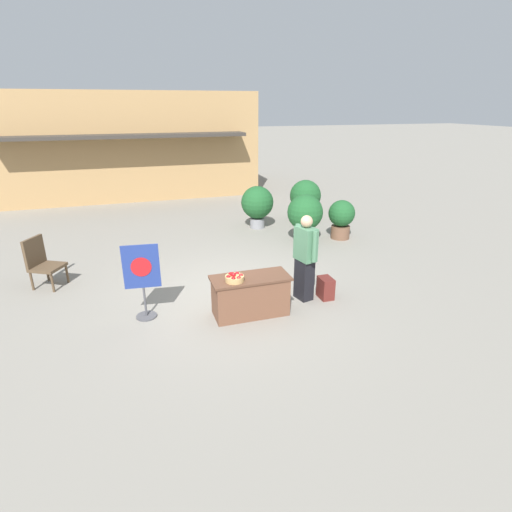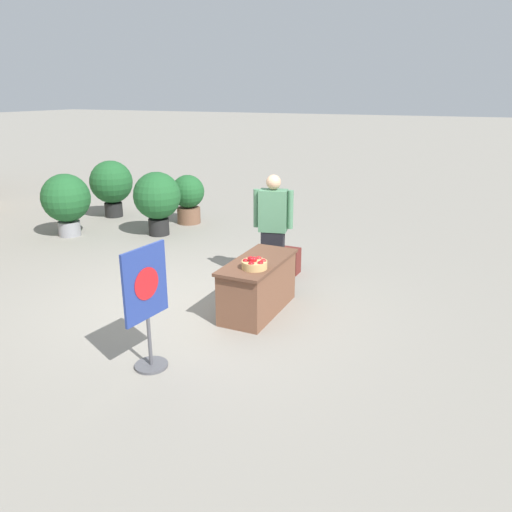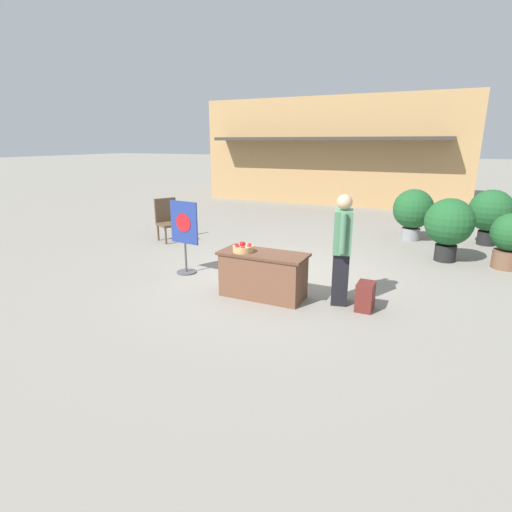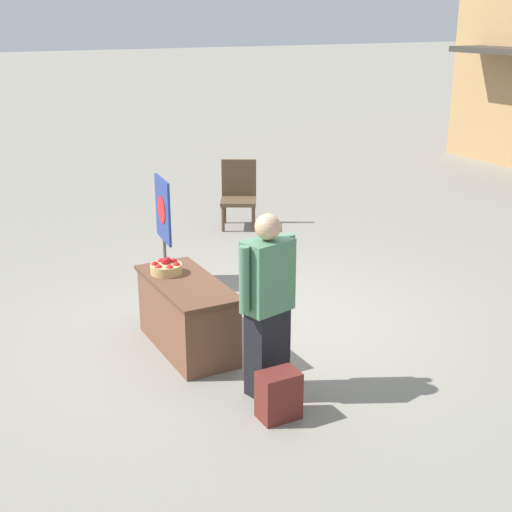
% 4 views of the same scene
% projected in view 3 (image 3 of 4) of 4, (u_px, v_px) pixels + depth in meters
% --- Properties ---
extents(ground_plane, '(120.00, 120.00, 0.00)m').
position_uv_depth(ground_plane, '(273.00, 277.00, 7.34)').
color(ground_plane, gray).
extents(storefront_building, '(10.25, 5.73, 4.02)m').
position_uv_depth(storefront_building, '(342.00, 151.00, 17.13)').
color(storefront_building, tan).
rests_on(storefront_building, ground_plane).
extents(display_table, '(1.39, 0.61, 0.73)m').
position_uv_depth(display_table, '(263.00, 275.00, 6.33)').
color(display_table, brown).
rests_on(display_table, ground_plane).
extents(apple_basket, '(0.32, 0.32, 0.16)m').
position_uv_depth(apple_basket, '(243.00, 248.00, 6.26)').
color(apple_basket, tan).
rests_on(apple_basket, display_table).
extents(person_visitor, '(0.35, 0.60, 1.67)m').
position_uv_depth(person_visitor, '(342.00, 249.00, 5.95)').
color(person_visitor, black).
rests_on(person_visitor, ground_plane).
extents(backpack, '(0.24, 0.34, 0.42)m').
position_uv_depth(backpack, '(365.00, 296.00, 5.86)').
color(backpack, maroon).
rests_on(backpack, ground_plane).
extents(poster_board, '(0.62, 0.36, 1.36)m').
position_uv_depth(poster_board, '(185.00, 234.00, 7.36)').
color(poster_board, '#4C4C51').
rests_on(poster_board, ground_plane).
extents(patio_chair, '(0.75, 0.75, 1.04)m').
position_uv_depth(patio_chair, '(168.00, 218.00, 9.93)').
color(patio_chair, brown).
rests_on(patio_chair, ground_plane).
extents(potted_plant_near_right, '(0.97, 0.97, 1.28)m').
position_uv_depth(potted_plant_near_right, '(413.00, 210.00, 9.90)').
color(potted_plant_near_right, gray).
rests_on(potted_plant_near_right, ground_plane).
extents(potted_plant_far_right, '(0.96, 0.96, 1.30)m').
position_uv_depth(potted_plant_far_right, '(449.00, 224.00, 8.12)').
color(potted_plant_far_right, black).
rests_on(potted_plant_far_right, ground_plane).
extents(potted_plant_far_left, '(0.73, 0.73, 1.09)m').
position_uv_depth(potted_plant_far_left, '(510.00, 238.00, 7.68)').
color(potted_plant_far_left, brown).
rests_on(potted_plant_far_left, ground_plane).
extents(potted_plant_near_left, '(0.99, 0.99, 1.32)m').
position_uv_depth(potted_plant_near_left, '(491.00, 212.00, 9.41)').
color(potted_plant_near_left, black).
rests_on(potted_plant_near_left, ground_plane).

